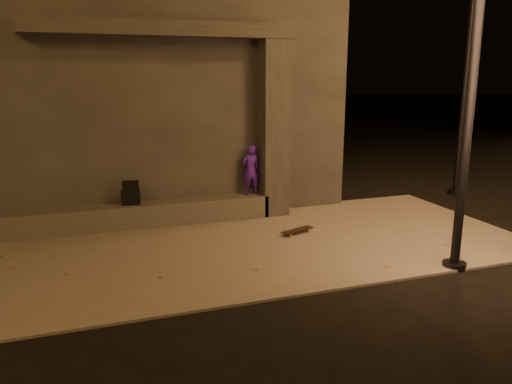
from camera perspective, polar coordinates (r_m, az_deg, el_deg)
name	(u,v)px	position (r m, az deg, el deg)	size (l,w,h in m)	color
ground	(255,297)	(6.94, -0.15, -11.92)	(120.00, 120.00, 0.00)	black
sidewalk	(217,248)	(8.70, -4.46, -6.46)	(11.00, 4.40, 0.04)	slate
building	(126,89)	(12.48, -14.61, 11.28)	(9.00, 5.10, 5.22)	#33312E
ledge	(119,216)	(10.07, -15.35, -2.69)	(6.00, 0.55, 0.45)	#494742
column	(273,129)	(10.44, 2.00, 7.16)	(0.55, 0.55, 3.60)	#33312E
canopy	(163,29)	(9.89, -10.61, 17.86)	(5.00, 0.70, 0.28)	#33312E
skateboarder	(251,170)	(10.40, -0.61, 2.53)	(0.38, 0.25, 1.05)	#401797
backpack	(131,196)	(9.99, -14.13, -0.42)	(0.38, 0.28, 0.49)	black
skateboard	(297,230)	(9.41, 4.76, -4.39)	(0.72, 0.43, 0.08)	black
street_lamp_0	(479,7)	(8.00, 24.17, 18.75)	(0.36, 0.36, 6.79)	black
street_lamp_2	(470,33)	(13.33, 23.30, 16.37)	(0.36, 0.36, 6.87)	black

